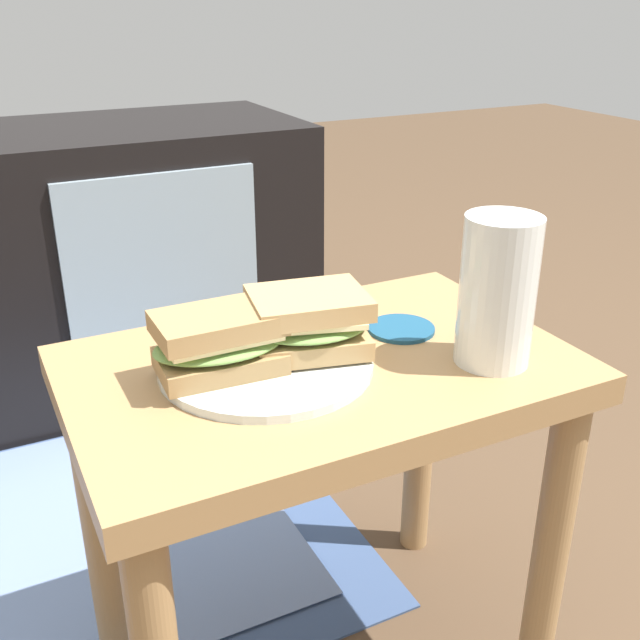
# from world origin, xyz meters

# --- Properties ---
(side_table) EXTENTS (0.56, 0.36, 0.46)m
(side_table) POSITION_xyz_m (0.00, 0.00, 0.37)
(side_table) COLOR #A37A4C
(side_table) RESTS_ON ground
(tv_cabinet) EXTENTS (0.96, 0.46, 0.58)m
(tv_cabinet) POSITION_xyz_m (-0.10, 0.95, 0.29)
(tv_cabinet) COLOR black
(tv_cabinet) RESTS_ON ground
(area_rug) EXTENTS (1.04, 0.77, 0.01)m
(area_rug) POSITION_xyz_m (-0.34, 0.40, 0.00)
(area_rug) COLOR #384C72
(area_rug) RESTS_ON ground
(plate) EXTENTS (0.24, 0.24, 0.01)m
(plate) POSITION_xyz_m (-0.06, 0.01, 0.47)
(plate) COLOR silver
(plate) RESTS_ON side_table
(sandwich_front) EXTENTS (0.14, 0.10, 0.07)m
(sandwich_front) POSITION_xyz_m (-0.11, 0.01, 0.50)
(sandwich_front) COLOR #9E7A4C
(sandwich_front) RESTS_ON plate
(sandwich_back) EXTENTS (0.16, 0.13, 0.07)m
(sandwich_back) POSITION_xyz_m (-0.01, 0.01, 0.51)
(sandwich_back) COLOR tan
(sandwich_back) RESTS_ON plate
(beer_glass) EXTENTS (0.08, 0.08, 0.17)m
(beer_glass) POSITION_xyz_m (0.17, -0.09, 0.54)
(beer_glass) COLOR silver
(beer_glass) RESTS_ON side_table
(coaster) EXTENTS (0.08, 0.08, 0.01)m
(coaster) POSITION_xyz_m (0.12, 0.03, 0.46)
(coaster) COLOR navy
(coaster) RESTS_ON side_table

